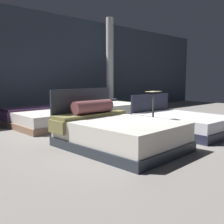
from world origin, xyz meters
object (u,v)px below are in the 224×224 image
(bed_1, at_px, (182,123))
(support_pillar, at_px, (110,66))
(bed_3, at_px, (104,110))
(bed_2, at_px, (42,118))
(bed_0, at_px, (117,132))
(price_sign, at_px, (153,121))

(bed_1, xyz_separation_m, support_pillar, (1.36, 4.07, 1.54))
(bed_3, distance_m, support_pillar, 2.33)
(bed_2, relative_size, bed_3, 1.03)
(bed_2, bearing_deg, bed_3, -2.75)
(bed_0, bearing_deg, bed_3, 50.23)
(bed_1, bearing_deg, bed_0, 179.41)
(bed_1, xyz_separation_m, price_sign, (-1.02, 0.06, 0.17))
(bed_1, xyz_separation_m, bed_2, (-2.06, 2.92, 0.00))
(bed_1, distance_m, support_pillar, 4.56)
(bed_2, bearing_deg, support_pillar, 17.59)
(bed_1, height_order, bed_3, bed_1)
(bed_1, relative_size, bed_2, 1.01)
(bed_0, relative_size, bed_2, 1.09)
(bed_2, height_order, bed_3, bed_3)
(bed_1, relative_size, support_pillar, 0.59)
(bed_2, bearing_deg, bed_1, -55.73)
(bed_0, distance_m, bed_1, 2.06)
(bed_1, distance_m, price_sign, 1.03)
(bed_3, bearing_deg, bed_2, 179.56)
(bed_2, height_order, support_pillar, support_pillar)
(bed_0, height_order, price_sign, bed_0)
(bed_1, bearing_deg, bed_2, 126.35)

